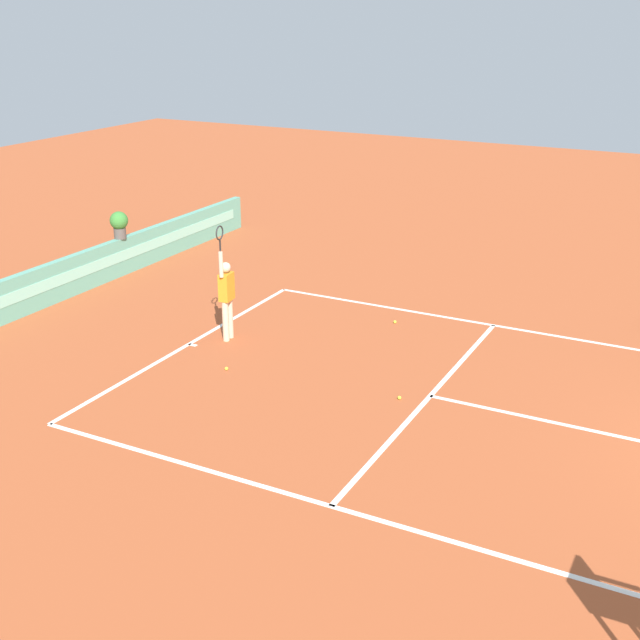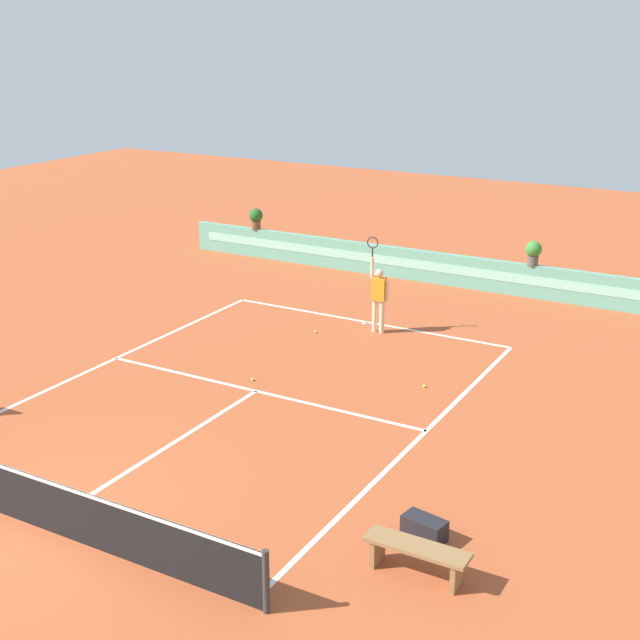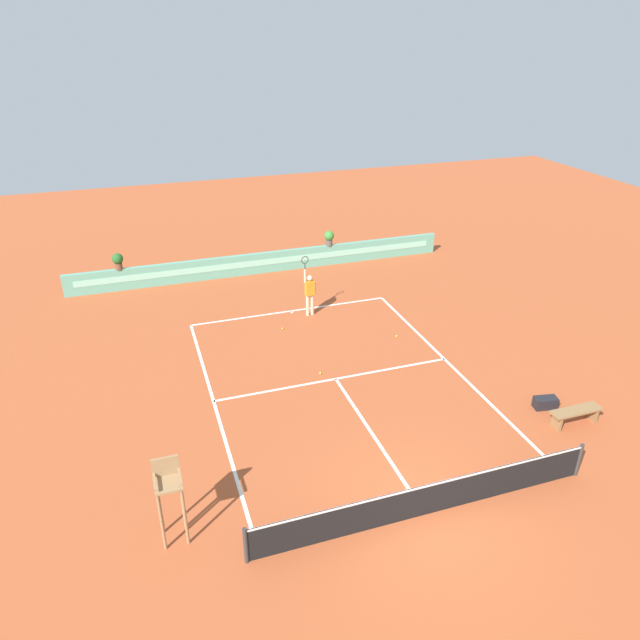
# 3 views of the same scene
# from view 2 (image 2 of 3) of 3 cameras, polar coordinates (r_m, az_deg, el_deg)

# --- Properties ---
(ground_plane) EXTENTS (60.00, 60.00, 0.00)m
(ground_plane) POSITION_cam_2_polar(r_m,az_deg,el_deg) (19.30, -4.86, -5.06)
(ground_plane) COLOR #A84C28
(court_lines) EXTENTS (8.32, 11.94, 0.01)m
(court_lines) POSITION_cam_2_polar(r_m,az_deg,el_deg) (19.84, -3.70, -4.33)
(court_lines) COLOR white
(court_lines) RESTS_ON ground
(net) EXTENTS (8.92, 0.10, 1.00)m
(net) POSITION_cam_2_polar(r_m,az_deg,el_deg) (15.06, -18.07, -11.10)
(net) COLOR #333333
(net) RESTS_ON ground
(back_wall_barrier) EXTENTS (18.00, 0.21, 1.00)m
(back_wall_barrier) POSITION_cam_2_polar(r_m,az_deg,el_deg) (27.83, 7.20, 3.46)
(back_wall_barrier) COLOR #60A88E
(back_wall_barrier) RESTS_ON ground
(bench_courtside) EXTENTS (1.60, 0.44, 0.51)m
(bench_courtside) POSITION_cam_2_polar(r_m,az_deg,el_deg) (13.39, 6.34, -14.90)
(bench_courtside) COLOR olive
(bench_courtside) RESTS_ON ground
(gear_bag) EXTENTS (0.75, 0.48, 0.36)m
(gear_bag) POSITION_cam_2_polar(r_m,az_deg,el_deg) (14.34, 6.84, -13.36)
(gear_bag) COLOR black
(gear_bag) RESTS_ON ground
(tennis_player) EXTENTS (0.62, 0.26, 2.58)m
(tennis_player) POSITION_cam_2_polar(r_m,az_deg,el_deg) (22.95, 3.85, 1.68)
(tennis_player) COLOR beige
(tennis_player) RESTS_ON ground
(tennis_ball_near_baseline) EXTENTS (0.07, 0.07, 0.07)m
(tennis_ball_near_baseline) POSITION_cam_2_polar(r_m,az_deg,el_deg) (20.14, -4.43, -3.90)
(tennis_ball_near_baseline) COLOR #CCE033
(tennis_ball_near_baseline) RESTS_ON ground
(tennis_ball_mid_court) EXTENTS (0.07, 0.07, 0.07)m
(tennis_ball_mid_court) POSITION_cam_2_polar(r_m,az_deg,el_deg) (19.87, 6.85, -4.31)
(tennis_ball_mid_court) COLOR #CCE033
(tennis_ball_mid_court) RESTS_ON ground
(tennis_ball_by_sideline) EXTENTS (0.07, 0.07, 0.07)m
(tennis_ball_by_sideline) POSITION_cam_2_polar(r_m,az_deg,el_deg) (23.15, -0.29, -0.77)
(tennis_ball_by_sideline) COLOR #CCE033
(tennis_ball_by_sideline) RESTS_ON ground
(potted_plant_right) EXTENTS (0.48, 0.48, 0.72)m
(potted_plant_right) POSITION_cam_2_polar(r_m,az_deg,el_deg) (26.59, 13.78, 4.37)
(potted_plant_right) COLOR #514C47
(potted_plant_right) RESTS_ON back_wall_barrier
(potted_plant_far_left) EXTENTS (0.48, 0.48, 0.72)m
(potted_plant_far_left) POSITION_cam_2_polar(r_m,az_deg,el_deg) (30.62, -4.21, 6.72)
(potted_plant_far_left) COLOR brown
(potted_plant_far_left) RESTS_ON back_wall_barrier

